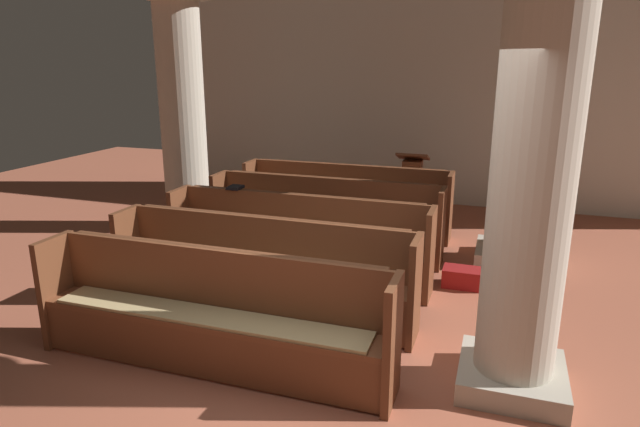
% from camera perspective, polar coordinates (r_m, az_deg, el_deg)
% --- Properties ---
extents(ground_plane, '(19.20, 19.20, 0.00)m').
position_cam_1_polar(ground_plane, '(4.40, 1.53, -17.88)').
color(ground_plane, '#AD5B42').
extents(back_wall, '(10.00, 0.16, 4.50)m').
position_cam_1_polar(back_wall, '(9.64, 12.72, 14.26)').
color(back_wall, beige).
rests_on(back_wall, ground).
extents(pew_row_0, '(3.03, 0.47, 0.97)m').
position_cam_1_polar(pew_row_0, '(7.93, 2.63, 1.64)').
color(pew_row_0, brown).
rests_on(pew_row_0, ground).
extents(pew_row_1, '(3.03, 0.46, 0.97)m').
position_cam_1_polar(pew_row_1, '(7.03, 0.42, -0.18)').
color(pew_row_1, brown).
rests_on(pew_row_1, ground).
extents(pew_row_2, '(3.03, 0.46, 0.97)m').
position_cam_1_polar(pew_row_2, '(6.15, -2.42, -2.54)').
color(pew_row_2, brown).
rests_on(pew_row_2, ground).
extents(pew_row_3, '(3.03, 0.47, 0.97)m').
position_cam_1_polar(pew_row_3, '(5.31, -6.22, -5.65)').
color(pew_row_3, brown).
rests_on(pew_row_3, ground).
extents(pew_row_4, '(3.03, 0.46, 0.97)m').
position_cam_1_polar(pew_row_4, '(4.52, -11.45, -9.84)').
color(pew_row_4, brown).
rests_on(pew_row_4, ground).
extents(pillar_aisle_side, '(0.92, 0.92, 3.53)m').
position_cam_1_polar(pillar_aisle_side, '(6.89, 20.66, 9.76)').
color(pillar_aisle_side, '#B6AD9A').
rests_on(pillar_aisle_side, ground).
extents(pillar_far_side, '(0.92, 0.92, 3.53)m').
position_cam_1_polar(pillar_far_side, '(8.15, -14.22, 11.05)').
color(pillar_far_side, '#B6AD9A').
rests_on(pillar_far_side, ground).
extents(pillar_aisle_rear, '(0.84, 0.84, 3.53)m').
position_cam_1_polar(pillar_aisle_rear, '(4.02, 21.59, 6.10)').
color(pillar_aisle_rear, '#B6AD9A').
rests_on(pillar_aisle_rear, ground).
extents(lectern, '(0.48, 0.45, 1.08)m').
position_cam_1_polar(lectern, '(8.63, 9.50, 2.23)').
color(lectern, brown).
rests_on(lectern, ground).
extents(hymn_book, '(0.15, 0.19, 0.03)m').
position_cam_1_polar(hymn_book, '(6.52, -8.84, 2.71)').
color(hymn_book, black).
rests_on(hymn_book, pew_row_2).
extents(kneeler_box_red, '(0.43, 0.28, 0.21)m').
position_cam_1_polar(kneeler_box_red, '(6.31, 14.63, -6.47)').
color(kneeler_box_red, maroon).
rests_on(kneeler_box_red, ground).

